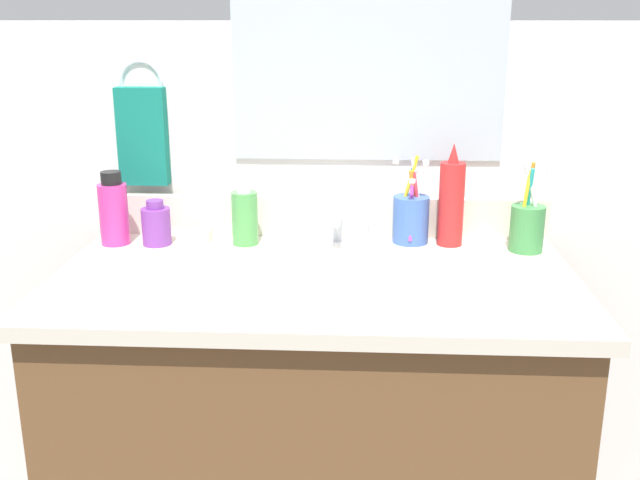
{
  "coord_description": "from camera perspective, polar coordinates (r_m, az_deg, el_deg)",
  "views": [
    {
      "loc": [
        0.09,
        -1.36,
        1.3
      ],
      "look_at": [
        0.01,
        0.0,
        0.9
      ],
      "focal_mm": 41.8,
      "sensor_mm": 36.0,
      "label": 1
    }
  ],
  "objects": [
    {
      "name": "soap_bar",
      "position": [
        1.68,
        -9.43,
        0.31
      ],
      "size": [
        0.06,
        0.04,
        0.02
      ],
      "primitive_type": "cube",
      "color": "white",
      "rests_on": "countertop"
    },
    {
      "name": "bottle_cream_purple",
      "position": [
        1.66,
        -12.43,
        1.14
      ],
      "size": [
        0.06,
        0.06,
        0.1
      ],
      "color": "#7A3899",
      "rests_on": "countertop"
    },
    {
      "name": "vanity_cabinet",
      "position": [
        1.64,
        -0.42,
        -16.96
      ],
      "size": [
        0.97,
        0.52,
        0.8
      ],
      "primitive_type": "cube",
      "color": "brown",
      "rests_on": "ground_plane"
    },
    {
      "name": "towel_ring",
      "position": [
        1.75,
        -13.53,
        11.69
      ],
      "size": [
        0.1,
        0.01,
        0.1
      ],
      "primitive_type": "torus",
      "rotation": [
        1.57,
        0.0,
        0.0
      ],
      "color": "silver"
    },
    {
      "name": "cup_blue_plastic",
      "position": [
        1.65,
        6.99,
        1.74
      ],
      "size": [
        0.08,
        0.09,
        0.2
      ],
      "color": "#3F66B7",
      "rests_on": "countertop"
    },
    {
      "name": "bottle_soap_pink",
      "position": [
        1.68,
        -15.52,
        2.16
      ],
      "size": [
        0.06,
        0.06,
        0.16
      ],
      "color": "#D8338C",
      "rests_on": "countertop"
    },
    {
      "name": "hand_towel",
      "position": [
        1.75,
        -13.43,
        7.71
      ],
      "size": [
        0.11,
        0.04,
        0.22
      ],
      "primitive_type": "cube",
      "color": "#147260"
    },
    {
      "name": "backsplash",
      "position": [
        1.69,
        0.13,
        1.83
      ],
      "size": [
        1.02,
        0.02,
        0.09
      ],
      "primitive_type": "cube",
      "color": "beige",
      "rests_on": "countertop"
    },
    {
      "name": "back_wall",
      "position": [
        1.82,
        0.23,
        -4.47
      ],
      "size": [
        2.12,
        0.04,
        1.3
      ],
      "primitive_type": "cube",
      "color": "white",
      "rests_on": "ground_plane"
    },
    {
      "name": "cup_green",
      "position": [
        1.64,
        15.57,
        1.05
      ],
      "size": [
        0.08,
        0.08,
        0.19
      ],
      "color": "#3F8C47",
      "rests_on": "countertop"
    },
    {
      "name": "sink_basin",
      "position": [
        1.45,
        1.04,
        -3.84
      ],
      "size": [
        0.34,
        0.34,
        0.11
      ],
      "color": "white",
      "rests_on": "countertop"
    },
    {
      "name": "bottle_spray_red",
      "position": [
        1.63,
        10.02,
        2.88
      ],
      "size": [
        0.05,
        0.05,
        0.22
      ],
      "color": "red",
      "rests_on": "countertop"
    },
    {
      "name": "mirror_panel",
      "position": [
        1.67,
        3.77,
        15.66
      ],
      "size": [
        0.6,
        0.01,
        0.56
      ],
      "primitive_type": "cube",
      "color": "#B2BCC6"
    },
    {
      "name": "faucet",
      "position": [
        1.62,
        1.31,
        0.48
      ],
      "size": [
        0.16,
        0.1,
        0.08
      ],
      "color": "silver",
      "rests_on": "countertop"
    },
    {
      "name": "bottle_toner_green",
      "position": [
        1.63,
        -5.78,
        1.81
      ],
      "size": [
        0.06,
        0.06,
        0.14
      ],
      "color": "#4C9E4C",
      "rests_on": "countertop"
    },
    {
      "name": "countertop",
      "position": [
        1.45,
        -0.45,
        -3.19
      ],
      "size": [
        1.02,
        0.57,
        0.03
      ],
      "primitive_type": "cube",
      "color": "beige",
      "rests_on": "vanity_cabinet"
    }
  ]
}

